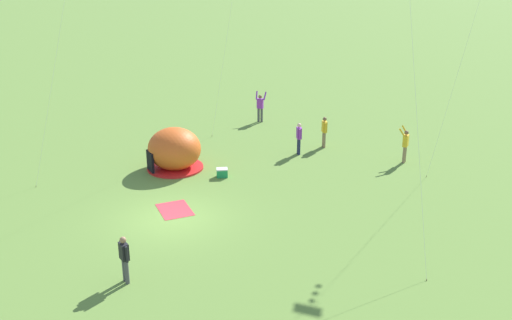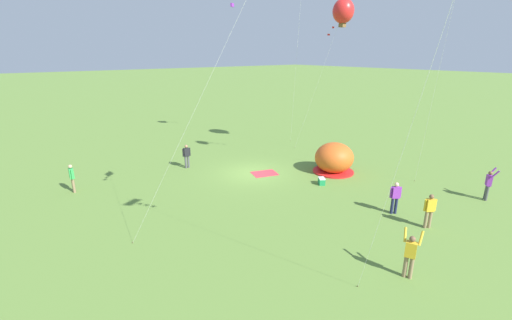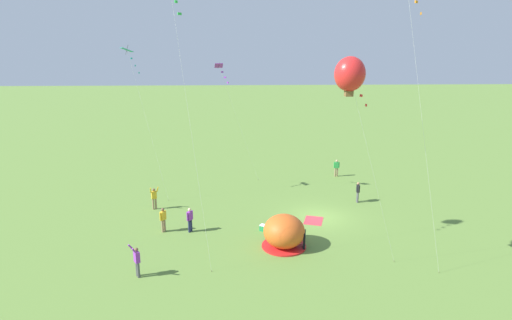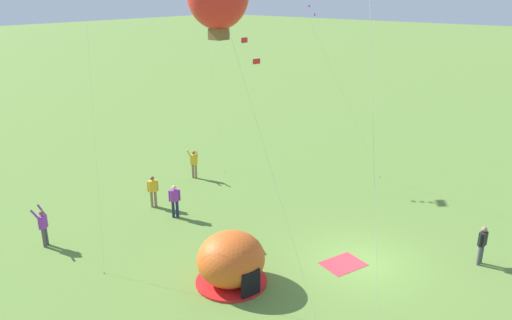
{
  "view_description": "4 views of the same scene",
  "coord_description": "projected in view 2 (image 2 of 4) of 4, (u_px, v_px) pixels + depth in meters",
  "views": [
    {
      "loc": [
        19.11,
        -11.96,
        11.15
      ],
      "look_at": [
        1.8,
        3.04,
        2.36
      ],
      "focal_mm": 42.0,
      "sensor_mm": 36.0,
      "label": 1
    },
    {
      "loc": [
        13.48,
        17.69,
        8.02
      ],
      "look_at": [
        1.37,
        2.13,
        1.77
      ],
      "focal_mm": 24.0,
      "sensor_mm": 36.0,
      "label": 2
    },
    {
      "loc": [
        -27.56,
        6.33,
        11.58
      ],
      "look_at": [
        1.39,
        4.65,
        4.14
      ],
      "focal_mm": 28.0,
      "sensor_mm": 36.0,
      "label": 3
    },
    {
      "loc": [
        -17.06,
        -8.27,
        10.95
      ],
      "look_at": [
        -1.49,
        4.55,
        3.96
      ],
      "focal_mm": 35.0,
      "sensor_mm": 36.0,
      "label": 4
    }
  ],
  "objects": [
    {
      "name": "popup_tent",
      "position": [
        334.0,
        158.0,
        23.6
      ],
      "size": [
        2.81,
        2.81,
        2.1
      ],
      "color": "#D8591E",
      "rests_on": "ground"
    },
    {
      "name": "picnic_blanket",
      "position": [
        265.0,
        173.0,
        23.58
      ],
      "size": [
        2.02,
        1.76,
        0.01
      ],
      "primitive_type": "cube",
      "rotation": [
        0.0,
        0.0,
        -0.31
      ],
      "color": "#CC333D",
      "rests_on": "ground"
    },
    {
      "name": "kite_red",
      "position": [
        343.0,
        11.0,
        24.51
      ],
      "size": [
        1.68,
        4.32,
        11.67
      ],
      "color": "silver",
      "rests_on": "ground"
    },
    {
      "name": "person_with_toddler",
      "position": [
        395.0,
        196.0,
        17.48
      ],
      "size": [
        0.5,
        0.42,
        1.72
      ],
      "color": "#1E2347",
      "rests_on": "ground"
    },
    {
      "name": "ground_plane",
      "position": [
        253.0,
        173.0,
        23.62
      ],
      "size": [
        300.0,
        300.0,
        0.0
      ],
      "primitive_type": "plane",
      "color": "olive"
    },
    {
      "name": "person_flying_kite",
      "position": [
        489.0,
        183.0,
        19.09
      ],
      "size": [
        0.72,
        0.67,
        1.89
      ],
      "color": "#4C4C51",
      "rests_on": "ground"
    },
    {
      "name": "cooler_box",
      "position": [
        322.0,
        181.0,
        21.59
      ],
      "size": [
        0.6,
        0.65,
        0.44
      ],
      "color": "#1E8C4C",
      "rests_on": "ground"
    },
    {
      "name": "person_arms_raised",
      "position": [
        410.0,
        254.0,
        12.45
      ],
      "size": [
        0.62,
        0.72,
        1.89
      ],
      "color": "#8C7251",
      "rests_on": "ground"
    },
    {
      "name": "person_near_tent",
      "position": [
        187.0,
        155.0,
        24.45
      ],
      "size": [
        0.59,
        0.29,
        1.72
      ],
      "color": "#4C4C51",
      "rests_on": "ground"
    },
    {
      "name": "person_strolling",
      "position": [
        430.0,
        209.0,
        16.03
      ],
      "size": [
        0.5,
        0.41,
        1.72
      ],
      "color": "#8C7251",
      "rests_on": "ground"
    },
    {
      "name": "person_center_field",
      "position": [
        72.0,
        177.0,
        20.2
      ],
      "size": [
        0.26,
        0.59,
        1.72
      ],
      "color": "#8C7251",
      "rests_on": "ground"
    }
  ]
}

